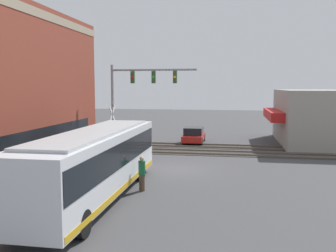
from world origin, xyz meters
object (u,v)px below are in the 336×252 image
crossing_signal (112,125)px  city_bus (96,162)px  pedestrian_near_bus (142,173)px  pedestrian_at_crossing (118,143)px  parked_car_red (194,135)px

crossing_signal → city_bus: bearing=-165.5°
pedestrian_near_bus → pedestrian_at_crossing: bearing=24.0°
crossing_signal → parked_car_red: 9.16m
crossing_signal → parked_car_red: crossing_signal is taller
pedestrian_at_crossing → city_bus: bearing=-167.7°
crossing_signal → pedestrian_at_crossing: bearing=-63.7°
parked_car_red → city_bus: bearing=171.8°
city_bus → pedestrian_at_crossing: size_ratio=7.02×
pedestrian_near_bus → crossing_signal: bearing=26.5°
city_bus → pedestrian_at_crossing: city_bus is taller
crossing_signal → pedestrian_near_bus: crossing_signal is taller
parked_car_red → pedestrian_near_bus: bearing=176.9°
crossing_signal → pedestrian_near_bus: bearing=-153.5°
city_bus → pedestrian_near_bus: city_bus is taller
parked_car_red → pedestrian_near_bus: size_ratio=2.48×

